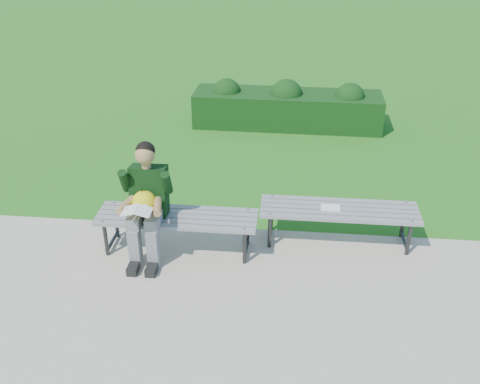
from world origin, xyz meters
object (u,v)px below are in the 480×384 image
(paper_sheet, at_px, (331,208))
(hedge, at_px, (287,106))
(bench_right, at_px, (339,212))
(seated_boy, at_px, (146,199))
(bench_left, at_px, (177,220))

(paper_sheet, bearing_deg, hedge, 98.65)
(bench_right, distance_m, seated_boy, 2.18)
(hedge, height_order, bench_left, hedge)
(bench_left, relative_size, seated_boy, 1.37)
(seated_boy, xyz_separation_m, paper_sheet, (2.02, 0.44, -0.24))
(bench_left, distance_m, bench_right, 1.85)
(paper_sheet, bearing_deg, seated_boy, -167.59)
(bench_left, height_order, bench_right, same)
(bench_right, xyz_separation_m, paper_sheet, (-0.10, 0.00, 0.06))
(hedge, bearing_deg, paper_sheet, -81.35)
(bench_right, xyz_separation_m, seated_boy, (-2.12, -0.44, 0.30))
(bench_left, bearing_deg, hedge, 74.42)
(hedge, bearing_deg, bench_left, -105.58)
(bench_right, bearing_deg, hedge, 100.13)
(hedge, xyz_separation_m, paper_sheet, (0.57, -3.76, 0.12))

